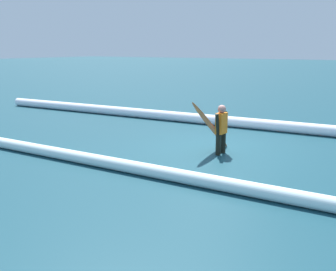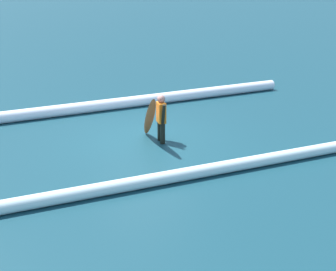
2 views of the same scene
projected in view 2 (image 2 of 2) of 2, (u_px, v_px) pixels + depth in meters
ground_plane at (143, 139)px, 13.11m from camera, size 179.20×179.20×0.00m
surfer at (161, 116)px, 12.64m from camera, size 0.22×0.58×1.35m
surfboard at (150, 118)px, 12.55m from camera, size 0.54×1.67×1.51m
wave_crest_foreground at (37, 113)px, 14.82m from camera, size 18.59×1.85×0.38m
wave_crest_midground at (115, 187)px, 9.85m from camera, size 20.34×1.19×0.30m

